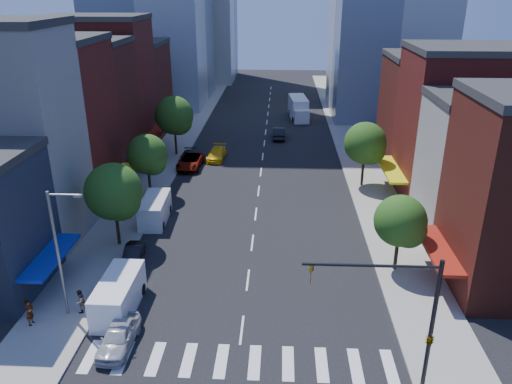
# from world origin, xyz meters

# --- Properties ---
(ground) EXTENTS (220.00, 220.00, 0.00)m
(ground) POSITION_xyz_m (0.00, 0.00, 0.00)
(ground) COLOR black
(ground) RESTS_ON ground
(sidewalk_left) EXTENTS (5.00, 120.00, 0.15)m
(sidewalk_left) POSITION_xyz_m (-12.50, 40.00, 0.07)
(sidewalk_left) COLOR gray
(sidewalk_left) RESTS_ON ground
(sidewalk_right) EXTENTS (5.00, 120.00, 0.15)m
(sidewalk_right) POSITION_xyz_m (12.50, 40.00, 0.07)
(sidewalk_right) COLOR gray
(sidewalk_right) RESTS_ON ground
(crosswalk) EXTENTS (19.00, 3.00, 0.01)m
(crosswalk) POSITION_xyz_m (0.00, -3.00, 0.01)
(crosswalk) COLOR silver
(crosswalk) RESTS_ON ground
(bldg_left_2) EXTENTS (12.00, 9.00, 16.00)m
(bldg_left_2) POSITION_xyz_m (-21.00, 20.50, 8.00)
(bldg_left_2) COLOR maroon
(bldg_left_2) RESTS_ON ground
(bldg_left_3) EXTENTS (12.00, 8.00, 15.00)m
(bldg_left_3) POSITION_xyz_m (-21.00, 29.00, 7.50)
(bldg_left_3) COLOR #541F15
(bldg_left_3) RESTS_ON ground
(bldg_left_4) EXTENTS (12.00, 9.00, 17.00)m
(bldg_left_4) POSITION_xyz_m (-21.00, 37.50, 8.50)
(bldg_left_4) COLOR maroon
(bldg_left_4) RESTS_ON ground
(bldg_left_5) EXTENTS (12.00, 10.00, 13.00)m
(bldg_left_5) POSITION_xyz_m (-21.00, 47.00, 6.50)
(bldg_left_5) COLOR #541F15
(bldg_left_5) RESTS_ON ground
(bldg_right_1) EXTENTS (12.00, 8.00, 12.00)m
(bldg_right_1) POSITION_xyz_m (21.00, 15.00, 6.00)
(bldg_right_1) COLOR beige
(bldg_right_1) RESTS_ON ground
(bldg_right_2) EXTENTS (12.00, 10.00, 15.00)m
(bldg_right_2) POSITION_xyz_m (21.00, 24.00, 7.50)
(bldg_right_2) COLOR maroon
(bldg_right_2) RESTS_ON ground
(bldg_right_3) EXTENTS (12.00, 10.00, 13.00)m
(bldg_right_3) POSITION_xyz_m (21.00, 34.00, 6.50)
(bldg_right_3) COLOR #541F15
(bldg_right_3) RESTS_ON ground
(traffic_signal) EXTENTS (7.24, 2.24, 8.00)m
(traffic_signal) POSITION_xyz_m (9.94, -4.50, 4.16)
(traffic_signal) COLOR black
(traffic_signal) RESTS_ON sidewalk_right
(streetlight) EXTENTS (2.25, 0.25, 9.00)m
(streetlight) POSITION_xyz_m (-11.81, 1.00, 5.28)
(streetlight) COLOR slate
(streetlight) RESTS_ON sidewalk_left
(tree_left_near) EXTENTS (4.80, 4.80, 7.30)m
(tree_left_near) POSITION_xyz_m (-11.35, 10.92, 4.87)
(tree_left_near) COLOR black
(tree_left_near) RESTS_ON sidewalk_left
(tree_left_mid) EXTENTS (4.20, 4.20, 6.65)m
(tree_left_mid) POSITION_xyz_m (-11.35, 21.92, 4.53)
(tree_left_mid) COLOR black
(tree_left_mid) RESTS_ON sidewalk_left
(tree_left_far) EXTENTS (5.00, 5.00, 7.75)m
(tree_left_far) POSITION_xyz_m (-11.35, 35.92, 5.20)
(tree_left_far) COLOR black
(tree_left_far) RESTS_ON sidewalk_left
(tree_right_near) EXTENTS (4.00, 4.00, 6.20)m
(tree_right_near) POSITION_xyz_m (11.65, 7.92, 4.19)
(tree_right_near) COLOR black
(tree_right_near) RESTS_ON sidewalk_right
(tree_right_far) EXTENTS (4.60, 4.60, 7.20)m
(tree_right_far) POSITION_xyz_m (11.65, 25.92, 4.86)
(tree_right_far) COLOR black
(tree_right_far) RESTS_ON sidewalk_right
(parked_car_front) EXTENTS (1.99, 4.60, 1.55)m
(parked_car_front) POSITION_xyz_m (-7.50, -2.00, 0.77)
(parked_car_front) COLOR #B6B7BB
(parked_car_front) RESTS_ON ground
(parked_car_second) EXTENTS (1.67, 4.01, 1.29)m
(parked_car_second) POSITION_xyz_m (-9.50, 8.33, 0.64)
(parked_car_second) COLOR black
(parked_car_second) RESTS_ON ground
(parked_car_third) EXTENTS (2.88, 5.90, 1.62)m
(parked_car_third) POSITION_xyz_m (-8.78, 31.14, 0.81)
(parked_car_third) COLOR #999999
(parked_car_third) RESTS_ON ground
(parked_car_rear) EXTENTS (1.86, 4.51, 1.31)m
(parked_car_rear) POSITION_xyz_m (-9.50, 33.29, 0.65)
(parked_car_rear) COLOR black
(parked_car_rear) RESTS_ON ground
(cargo_van_near) EXTENTS (2.38, 5.73, 2.43)m
(cargo_van_near) POSITION_xyz_m (-8.62, 1.63, 1.20)
(cargo_van_near) COLOR white
(cargo_van_near) RESTS_ON ground
(cargo_van_far) EXTENTS (2.45, 5.62, 2.36)m
(cargo_van_far) POSITION_xyz_m (-9.49, 15.81, 1.17)
(cargo_van_far) COLOR silver
(cargo_van_far) RESTS_ON ground
(taxi) EXTENTS (2.34, 5.18, 1.47)m
(taxi) POSITION_xyz_m (-5.91, 34.61, 0.74)
(taxi) COLOR yellow
(taxi) RESTS_ON ground
(traffic_car_oncoming) EXTENTS (1.79, 5.02, 1.65)m
(traffic_car_oncoming) POSITION_xyz_m (2.07, 44.60, 0.82)
(traffic_car_oncoming) COLOR black
(traffic_car_oncoming) RESTS_ON ground
(traffic_car_far) EXTENTS (2.18, 4.27, 1.39)m
(traffic_car_far) POSITION_xyz_m (5.63, 58.55, 0.70)
(traffic_car_far) COLOR #999999
(traffic_car_far) RESTS_ON ground
(box_truck) EXTENTS (3.44, 8.90, 3.50)m
(box_truck) POSITION_xyz_m (5.27, 56.88, 1.65)
(box_truck) COLOR silver
(box_truck) RESTS_ON ground
(pedestrian_near) EXTENTS (0.49, 0.71, 1.88)m
(pedestrian_near) POSITION_xyz_m (-13.91, -0.28, 1.09)
(pedestrian_near) COLOR #999999
(pedestrian_near) RESTS_ON sidewalk_left
(pedestrian_far) EXTENTS (0.90, 1.00, 1.69)m
(pedestrian_far) POSITION_xyz_m (-11.13, 1.20, 0.99)
(pedestrian_far) COLOR #999999
(pedestrian_far) RESTS_ON sidewalk_left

